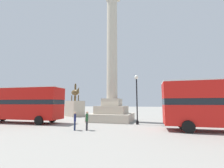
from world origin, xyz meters
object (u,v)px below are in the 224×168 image
bus_a (20,103)px  street_lamp (137,94)px  pedestrian_by_plinth (87,120)px  equestrian_statue (75,106)px  pedestrian_near_lamp (75,120)px  monument_column (112,80)px

bus_a → street_lamp: 14.47m
street_lamp → pedestrian_by_plinth: (-3.90, -5.00, -2.47)m
bus_a → equestrian_statue: size_ratio=1.78×
bus_a → pedestrian_by_plinth: bearing=-17.2°
bus_a → pedestrian_near_lamp: bus_a is taller
pedestrian_near_lamp → monument_column: bearing=145.6°
pedestrian_near_lamp → pedestrian_by_plinth: size_ratio=0.97×
monument_column → bus_a: size_ratio=1.85×
monument_column → street_lamp: monument_column is taller
bus_a → street_lamp: (14.23, 2.44, 0.99)m
street_lamp → pedestrian_near_lamp: (-4.93, -5.28, -2.51)m
street_lamp → pedestrian_near_lamp: bearing=-133.1°
bus_a → pedestrian_near_lamp: 9.84m
monument_column → equestrian_statue: (-8.69, 5.24, -3.88)m
monument_column → bus_a: monument_column is taller
bus_a → pedestrian_by_plinth: bus_a is taller
bus_a → pedestrian_near_lamp: (9.30, -2.84, -1.52)m
equestrian_statue → street_lamp: (12.40, -7.79, 1.57)m
street_lamp → pedestrian_by_plinth: street_lamp is taller
equestrian_statue → street_lamp: size_ratio=1.09×
monument_column → pedestrian_by_plinth: size_ratio=12.30×
monument_column → street_lamp: 5.06m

